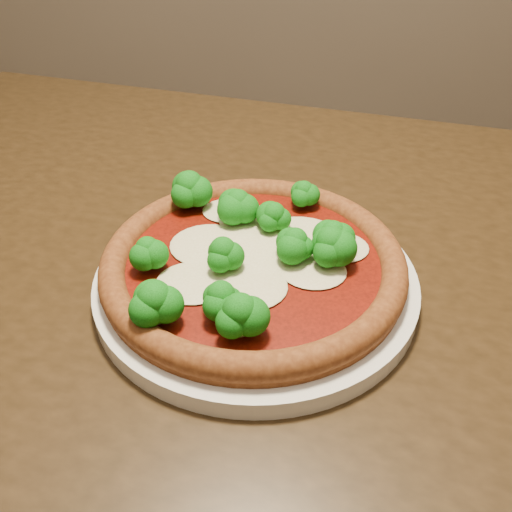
# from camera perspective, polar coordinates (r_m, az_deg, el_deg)

# --- Properties ---
(dining_table) EXTENTS (1.31, 0.99, 0.75)m
(dining_table) POSITION_cam_1_polar(r_m,az_deg,el_deg) (0.66, -0.34, -6.69)
(dining_table) COLOR black
(dining_table) RESTS_ON floor
(plate) EXTENTS (0.31, 0.31, 0.02)m
(plate) POSITION_cam_1_polar(r_m,az_deg,el_deg) (0.55, -0.00, -2.58)
(plate) COLOR silver
(plate) RESTS_ON dining_table
(pizza) EXTENTS (0.29, 0.29, 0.06)m
(pizza) POSITION_cam_1_polar(r_m,az_deg,el_deg) (0.53, -0.47, -0.28)
(pizza) COLOR brown
(pizza) RESTS_ON plate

